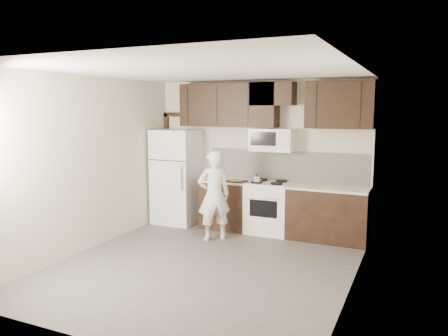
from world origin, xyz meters
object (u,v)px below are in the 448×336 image
Objects in this scene: microwave at (272,140)px; refrigerator at (177,177)px; person at (214,195)px; stove at (269,207)px.

refrigerator is at bearing -174.85° from microwave.
microwave is 0.50× the size of person.
stove is 1.90m from refrigerator.
microwave is (-0.00, 0.12, 1.19)m from stove.
stove is 1.09m from person.
refrigerator is (-1.85, -0.05, 0.44)m from stove.
microwave reaches higher than refrigerator.
stove is 1.20m from microwave.
stove is at bearing -173.13° from person.
microwave is 2.00m from refrigerator.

